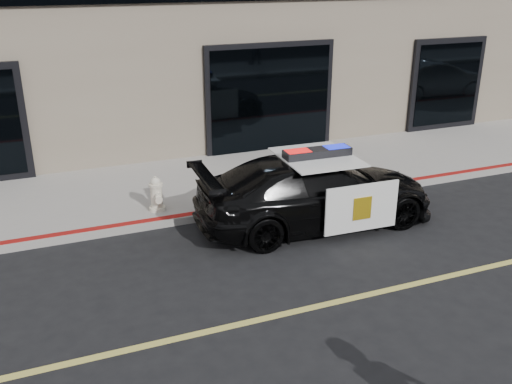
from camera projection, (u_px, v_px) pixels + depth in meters
name	position (u px, v px, depth m)	size (l,w,h in m)	color
ground	(489.00, 267.00, 9.40)	(120.00, 120.00, 0.00)	black
sidewalk_n	(334.00, 166.00, 13.91)	(60.00, 3.50, 0.15)	gray
police_car	(316.00, 191.00, 10.75)	(2.28, 4.72, 1.51)	black
fire_hydrant	(156.00, 195.00, 11.09)	(0.32, 0.44, 0.70)	#F5EBCE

